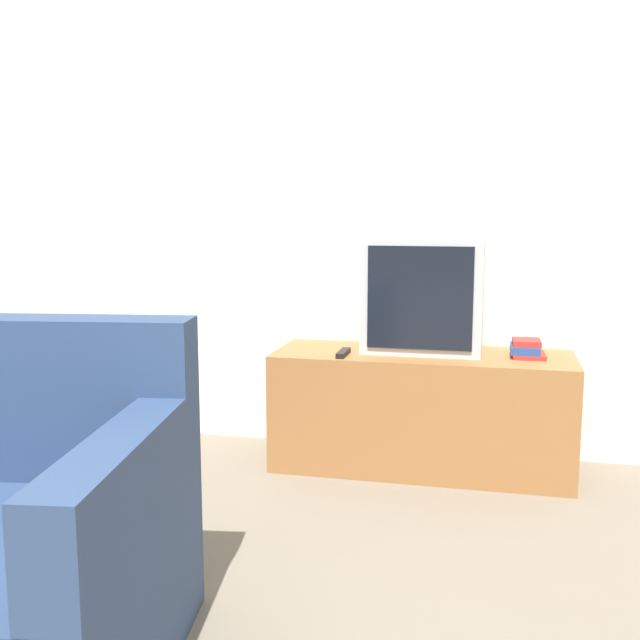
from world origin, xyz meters
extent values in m
cube|color=white|center=(0.00, 3.03, 1.30)|extent=(9.00, 0.06, 2.60)
cube|color=#9E6638|center=(0.68, 2.73, 0.28)|extent=(1.41, 0.50, 0.56)
cube|color=silver|center=(0.67, 2.81, 0.84)|extent=(0.56, 0.35, 0.55)
cube|color=black|center=(0.67, 2.63, 0.84)|extent=(0.48, 0.01, 0.47)
cube|color=navy|center=(0.13, 0.84, 0.35)|extent=(0.28, 0.96, 0.71)
cube|color=#B72D28|center=(1.17, 2.75, 0.57)|extent=(0.15, 0.18, 0.02)
cube|color=#23478E|center=(1.15, 2.76, 0.60)|extent=(0.13, 0.18, 0.03)
cube|color=#B72D28|center=(1.15, 2.75, 0.63)|extent=(0.13, 0.15, 0.03)
cube|color=black|center=(0.32, 2.60, 0.57)|extent=(0.04, 0.17, 0.02)
camera|label=1|loc=(1.00, -0.78, 1.25)|focal=42.00mm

